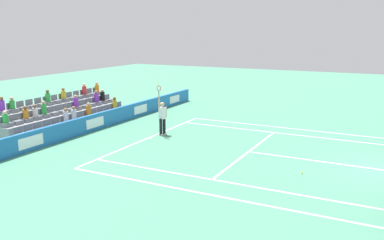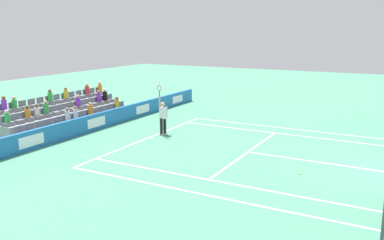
# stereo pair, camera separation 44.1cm
# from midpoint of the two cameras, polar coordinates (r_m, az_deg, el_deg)

# --- Properties ---
(line_baseline) EXTENTS (10.97, 0.10, 0.01)m
(line_baseline) POSITION_cam_midpoint_polar(r_m,az_deg,el_deg) (21.81, -6.56, -2.45)
(line_baseline) COLOR white
(line_baseline) RESTS_ON ground
(line_service) EXTENTS (8.23, 0.10, 0.01)m
(line_service) POSITION_cam_midpoint_polar(r_m,az_deg,el_deg) (19.41, 7.13, -4.32)
(line_service) COLOR white
(line_service) RESTS_ON ground
(line_centre_service) EXTENTS (0.10, 6.40, 0.01)m
(line_centre_service) POSITION_cam_midpoint_polar(r_m,az_deg,el_deg) (18.63, 16.45, -5.46)
(line_centre_service) COLOR white
(line_centre_service) RESTS_ON ground
(line_singles_sideline_left) EXTENTS (0.10, 11.89, 0.01)m
(line_singles_sideline_left) POSITION_cam_midpoint_polar(r_m,az_deg,el_deg) (15.62, 3.48, -8.41)
(line_singles_sideline_left) COLOR white
(line_singles_sideline_left) RESTS_ON ground
(line_singles_sideline_right) EXTENTS (0.10, 11.89, 0.01)m
(line_singles_sideline_right) POSITION_cam_midpoint_polar(r_m,az_deg,el_deg) (23.08, 11.70, -1.81)
(line_singles_sideline_right) COLOR white
(line_singles_sideline_right) RESTS_ON ground
(line_doubles_sideline_left) EXTENTS (0.10, 11.89, 0.01)m
(line_doubles_sideline_left) POSITION_cam_midpoint_polar(r_m,az_deg,el_deg) (14.46, 1.27, -10.13)
(line_doubles_sideline_left) COLOR white
(line_doubles_sideline_left) RESTS_ON ground
(line_doubles_sideline_right) EXTENTS (0.10, 11.89, 0.01)m
(line_doubles_sideline_right) POSITION_cam_midpoint_polar(r_m,az_deg,el_deg) (24.37, 12.56, -1.11)
(line_doubles_sideline_right) COLOR white
(line_doubles_sideline_right) RESTS_ON ground
(line_centre_mark) EXTENTS (0.10, 0.20, 0.01)m
(line_centre_mark) POSITION_cam_midpoint_polar(r_m,az_deg,el_deg) (21.75, -6.34, -2.49)
(line_centre_mark) COLOR white
(line_centre_mark) RESTS_ON ground
(sponsor_barrier) EXTENTS (22.54, 0.22, 0.93)m
(sponsor_barrier) POSITION_cam_midpoint_polar(r_m,az_deg,el_deg) (23.84, -13.84, -0.33)
(sponsor_barrier) COLOR #1E66AD
(sponsor_barrier) RESTS_ON ground
(tennis_player) EXTENTS (0.51, 0.42, 2.85)m
(tennis_player) POSITION_cam_midpoint_polar(r_m,az_deg,el_deg) (22.15, -4.66, 0.44)
(tennis_player) COLOR black
(tennis_player) RESTS_ON ground
(stadium_stand) EXTENTS (8.68, 2.85, 2.19)m
(stadium_stand) POSITION_cam_midpoint_polar(r_m,az_deg,el_deg) (25.37, -17.81, 0.41)
(stadium_stand) COLOR gray
(stadium_stand) RESTS_ON ground
(loose_tennis_ball) EXTENTS (0.07, 0.07, 0.07)m
(loose_tennis_ball) POSITION_cam_midpoint_polar(r_m,az_deg,el_deg) (16.89, 14.13, -7.05)
(loose_tennis_ball) COLOR #D1E533
(loose_tennis_ball) RESTS_ON ground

